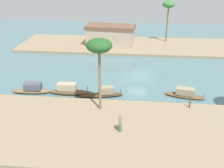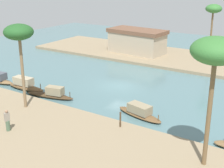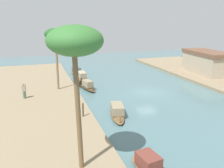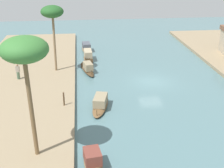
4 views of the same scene
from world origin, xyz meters
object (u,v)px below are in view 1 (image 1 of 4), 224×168
at_px(sampan_with_tall_canopy, 103,93).
at_px(sampan_upstream_small, 69,90).
at_px(sampan_near_left_bank, 185,94).
at_px(mooring_post, 190,102).
at_px(palm_tree_left_near, 99,47).
at_px(palm_tree_right_tall, 169,6).
at_px(sampan_midstream, 32,89).
at_px(person_on_near_bank, 120,124).
at_px(riverside_building, 111,35).

bearing_deg(sampan_with_tall_canopy, sampan_upstream_small, 164.75).
distance_m(sampan_near_left_bank, mooring_post, 3.32).
bearing_deg(palm_tree_left_near, palm_tree_right_tall, 72.30).
height_order(sampan_midstream, person_on_near_bank, person_on_near_bank).
bearing_deg(sampan_upstream_small, sampan_near_left_bank, -0.12).
bearing_deg(sampan_upstream_small, riverside_building, 79.45).
distance_m(person_on_near_bank, palm_tree_right_tall, 32.37).
xyz_separation_m(sampan_upstream_small, sampan_midstream, (-4.46, -0.11, -0.05)).
bearing_deg(mooring_post, palm_tree_left_near, -172.43).
height_order(person_on_near_bank, riverside_building, riverside_building).
bearing_deg(sampan_with_tall_canopy, sampan_near_left_bank, -6.60).
xyz_separation_m(person_on_near_bank, riverside_building, (-3.90, 27.98, 1.05)).
xyz_separation_m(sampan_with_tall_canopy, riverside_building, (-1.30, 20.42, 1.80)).
xyz_separation_m(palm_tree_right_tall, riverside_building, (-10.25, -3.20, -4.87)).
distance_m(sampan_near_left_bank, riverside_building, 22.41).
relative_size(sampan_with_tall_canopy, riverside_building, 0.59).
height_order(sampan_upstream_small, palm_tree_left_near, palm_tree_left_near).
height_order(sampan_with_tall_canopy, riverside_building, riverside_building).
bearing_deg(palm_tree_left_near, person_on_near_bank, -59.15).
relative_size(sampan_near_left_bank, riverside_building, 0.53).
relative_size(person_on_near_bank, palm_tree_left_near, 0.23).
bearing_deg(mooring_post, riverside_building, 115.36).
xyz_separation_m(sampan_upstream_small, riverside_building, (2.78, 20.17, 1.70)).
bearing_deg(mooring_post, palm_tree_right_tall, 91.25).
relative_size(sampan_midstream, sampan_with_tall_canopy, 0.89).
xyz_separation_m(sampan_midstream, palm_tree_left_near, (8.78, -3.76, 6.55)).
bearing_deg(palm_tree_right_tall, palm_tree_left_near, -107.70).
relative_size(sampan_with_tall_canopy, palm_tree_right_tall, 0.71).
distance_m(mooring_post, palm_tree_right_tall, 26.72).
bearing_deg(sampan_upstream_small, person_on_near_bank, -52.17).
distance_m(palm_tree_left_near, riverside_building, 24.57).
xyz_separation_m(sampan_near_left_bank, palm_tree_right_tall, (-0.56, 22.76, 6.67)).
bearing_deg(sampan_upstream_small, palm_tree_right_tall, 58.16).
distance_m(mooring_post, palm_tree_left_near, 11.10).
relative_size(sampan_midstream, mooring_post, 3.76).
bearing_deg(sampan_midstream, person_on_near_bank, -39.60).
distance_m(sampan_midstream, person_on_near_bank, 13.55).
bearing_deg(person_on_near_bank, sampan_upstream_small, -124.54).
bearing_deg(person_on_near_bank, palm_tree_right_tall, -176.58).
xyz_separation_m(sampan_with_tall_canopy, palm_tree_left_near, (0.25, -3.63, 6.60)).
relative_size(sampan_midstream, palm_tree_right_tall, 0.63).
height_order(sampan_midstream, mooring_post, mooring_post).
relative_size(sampan_near_left_bank, palm_tree_right_tall, 0.64).
height_order(person_on_near_bank, palm_tree_right_tall, palm_tree_right_tall).
xyz_separation_m(sampan_midstream, sampan_with_tall_canopy, (8.54, -0.13, -0.05)).
height_order(sampan_with_tall_canopy, mooring_post, mooring_post).
xyz_separation_m(sampan_near_left_bank, person_on_near_bank, (-6.90, -8.42, 0.75)).
height_order(person_on_near_bank, mooring_post, person_on_near_bank).
xyz_separation_m(sampan_near_left_bank, palm_tree_left_near, (-9.25, -4.49, 6.59)).
bearing_deg(sampan_with_tall_canopy, palm_tree_right_tall, 57.47).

